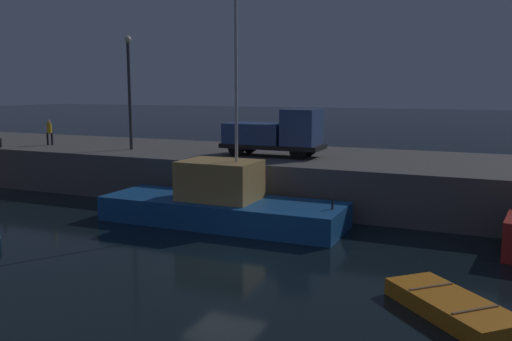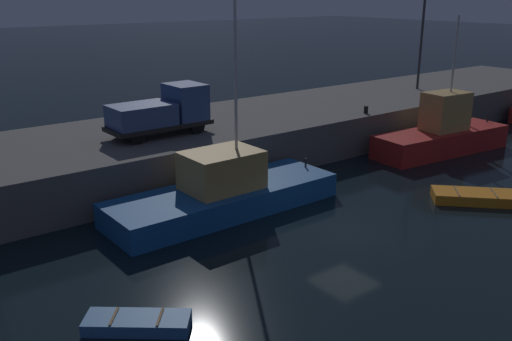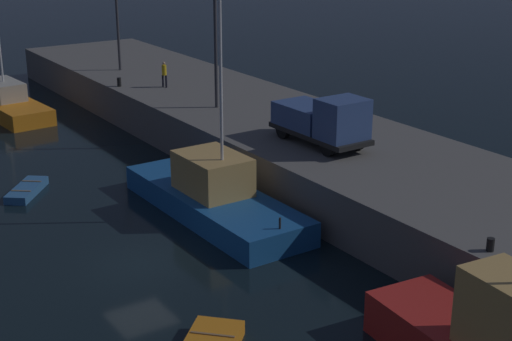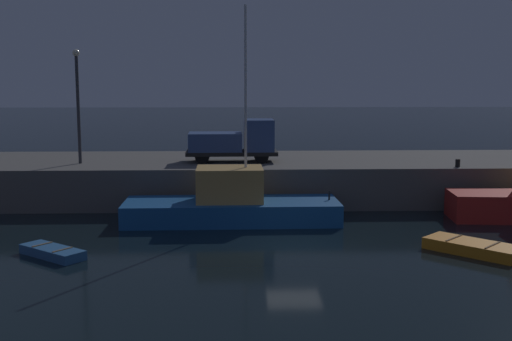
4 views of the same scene
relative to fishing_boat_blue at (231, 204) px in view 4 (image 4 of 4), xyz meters
The scene contains 8 objects.
ground_plane 6.16m from the fishing_boat_blue, 61.43° to the right, with size 320.00×320.00×0.00m, color black.
pier_quay 8.07m from the fishing_boat_blue, 68.84° to the left, with size 77.99×10.00×2.50m.
fishing_boat_blue is the anchor object (origin of this frame).
dinghy_red_small 12.64m from the fishing_boat_blue, 31.85° to the right, with size 4.04×4.08×0.55m.
rowboat_blue_far 10.19m from the fishing_boat_blue, 139.67° to the right, with size 3.27×2.94×0.45m.
lamp_post_east 12.42m from the fishing_boat_blue, 148.43° to the left, with size 0.44×0.44×7.00m.
utility_truck 6.87m from the fishing_boat_blue, 87.52° to the left, with size 5.77×2.34×2.68m.
bollard_central 14.01m from the fishing_boat_blue, 13.67° to the left, with size 0.28×0.28×0.48m, color black.
Camera 4 is at (-2.75, -27.99, 7.54)m, focal length 44.03 mm.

